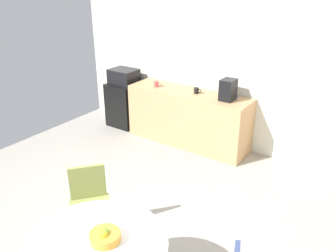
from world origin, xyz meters
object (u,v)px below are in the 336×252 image
object	(u,v)px
mug_white	(233,96)
coffee_maker	(228,90)
mug_green	(197,91)
mini_fridge	(125,104)
chair_olive	(89,196)
fruit_bowl	(105,236)
mug_red	(156,84)
microwave	(124,76)

from	to	relation	value
mug_white	coffee_maker	bearing A→B (deg)	-117.36
mug_green	mug_white	bearing A→B (deg)	8.92
mini_fridge	chair_olive	world-z (taller)	chair_olive
mug_white	coffee_maker	distance (m)	0.15
chair_olive	fruit_bowl	world-z (taller)	fruit_bowl
mug_red	fruit_bowl	bearing A→B (deg)	-60.25
coffee_maker	mini_fridge	bearing A→B (deg)	180.00
mug_green	fruit_bowl	bearing A→B (deg)	-72.05
chair_olive	fruit_bowl	xyz separation A→B (m)	(0.80, -0.56, 0.27)
mug_green	coffee_maker	size ratio (longest dim) A/B	0.40
microwave	mug_white	distance (m)	2.11
mini_fridge	mug_green	distance (m)	1.62
coffee_maker	mug_white	bearing A→B (deg)	62.64
microwave	chair_olive	size ratio (longest dim) A/B	0.58
mini_fridge	mug_red	size ratio (longest dim) A/B	6.23
microwave	coffee_maker	distance (m)	2.06
mug_white	mug_green	size ratio (longest dim) A/B	1.00
fruit_bowl	mug_green	size ratio (longest dim) A/B	1.91
mug_white	mug_green	bearing A→B (deg)	-171.08
chair_olive	mug_white	bearing A→B (deg)	82.14
mini_fridge	mug_white	size ratio (longest dim) A/B	6.23
microwave	mug_white	xyz separation A→B (m)	(2.11, 0.09, 0.01)
fruit_bowl	mug_green	world-z (taller)	mug_green
coffee_maker	mug_red	bearing A→B (deg)	-176.70
chair_olive	coffee_maker	bearing A→B (deg)	82.91
microwave	fruit_bowl	distance (m)	4.03
coffee_maker	microwave	bearing A→B (deg)	180.00
mug_green	mug_red	distance (m)	0.74
microwave	chair_olive	distance (m)	3.13
mug_green	coffee_maker	bearing A→B (deg)	-0.00
mug_green	mug_red	xyz separation A→B (m)	(-0.73, -0.07, 0.00)
mug_white	chair_olive	bearing A→B (deg)	-97.86
microwave	chair_olive	bearing A→B (deg)	-55.87
microwave	mug_green	xyz separation A→B (m)	(1.52, 0.00, 0.01)
mug_white	mug_green	world-z (taller)	same
mini_fridge	coffee_maker	bearing A→B (deg)	0.00
chair_olive	mug_white	xyz separation A→B (m)	(0.37, 2.66, 0.43)
mug_red	coffee_maker	distance (m)	1.28
mug_white	coffee_maker	size ratio (longest dim) A/B	0.40
fruit_bowl	mug_white	distance (m)	3.26
chair_olive	coffee_maker	xyz separation A→B (m)	(0.32, 2.57, 0.54)
mini_fridge	fruit_bowl	xyz separation A→B (m)	(2.54, -3.13, 0.39)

